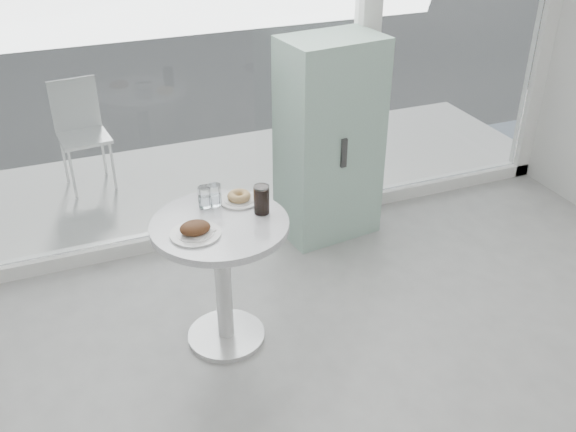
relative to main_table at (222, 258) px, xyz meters
name	(u,v)px	position (x,y,z in m)	size (l,w,h in m)	color
main_table	(222,258)	(0.00, 0.00, 0.00)	(0.72, 0.72, 0.77)	silver
patio_deck	(217,179)	(0.50, 1.90, -0.53)	(5.60, 1.60, 0.05)	white
mint_cabinet	(329,140)	(1.04, 0.88, 0.15)	(0.70, 0.51, 1.41)	#A4D2BC
patio_chair	(81,128)	(-0.49, 2.18, -0.02)	(0.40, 0.40, 0.85)	silver
plate_fritter	(196,230)	(-0.14, -0.07, 0.25)	(0.26, 0.26, 0.07)	silver
plate_donut	(239,198)	(0.16, 0.17, 0.24)	(0.22, 0.22, 0.05)	silver
water_tumbler_a	(205,198)	(-0.02, 0.18, 0.27)	(0.07, 0.07, 0.12)	white
water_tumbler_b	(215,196)	(0.03, 0.18, 0.27)	(0.07, 0.07, 0.12)	white
cola_glass	(262,200)	(0.24, 0.01, 0.30)	(0.08, 0.08, 0.16)	white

